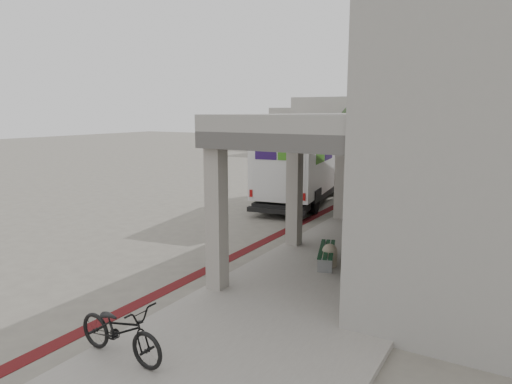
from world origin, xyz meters
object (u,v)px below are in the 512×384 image
Objects in this scene: fedex_truck at (303,164)px; bench at (327,253)px; utility_cabinet at (356,261)px; bicycle_black at (120,330)px.

fedex_truck is 8.88m from bench.
bench is 2.00× the size of utility_cabinet.
bicycle_black is at bearing -118.76° from bench.
bench is 0.95× the size of bicycle_black.
bicycle_black is (-2.15, -5.39, 0.04)m from utility_cabinet.
utility_cabinet is at bearing -53.76° from bench.
fedex_truck reaches higher than utility_cabinet.
bench is at bearing -70.07° from fedex_truck.
bench is 1.27m from utility_cabinet.
fedex_truck is 4.31× the size of bicycle_black.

